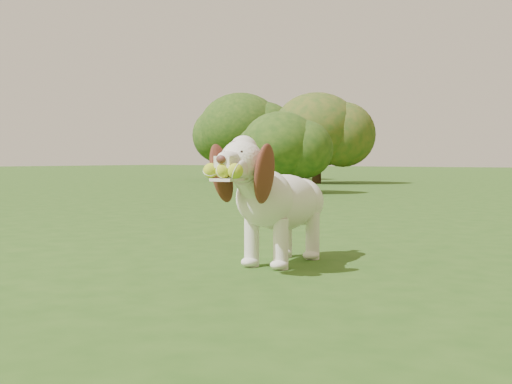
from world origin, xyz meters
The scene contains 5 objects.
ground centered at (0.00, 0.00, 0.00)m, with size 80.00×80.00×0.00m, color #274F16.
dog centered at (-0.26, 0.05, 0.37)m, with size 0.40×1.06×0.69m.
shrub_a centered at (-4.18, 6.11, 0.80)m, with size 1.31×1.31×1.36m.
shrub_e centered at (-5.77, 10.08, 1.23)m, with size 2.02×2.02×2.10m.
shrub_g centered at (-8.79, 11.20, 1.39)m, with size 2.28×2.28×2.36m.
Camera 1 is at (1.65, -2.84, 0.58)m, focal length 45.00 mm.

